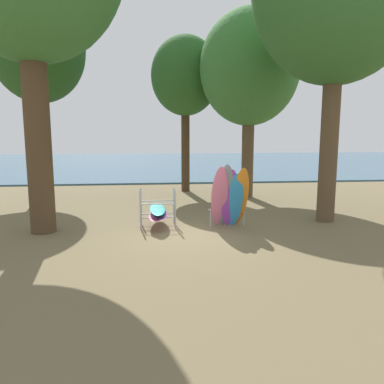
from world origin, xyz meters
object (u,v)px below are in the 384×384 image
object	(u,v)px
tree_mid_behind	(250,69)
tree_far_left_back	(38,50)
tree_far_right_back	(185,77)
board_storage_rack	(158,211)
leaning_board_pile	(229,198)

from	to	relation	value
tree_mid_behind	tree_far_left_back	xyz separation A→B (m)	(-9.74, 1.39, 0.90)
tree_far_right_back	board_storage_rack	bearing A→B (deg)	-101.88
board_storage_rack	tree_mid_behind	bearing A→B (deg)	50.85
tree_mid_behind	tree_far_right_back	bearing A→B (deg)	141.20
tree_far_right_back	leaning_board_pile	distance (m)	9.48
tree_far_right_back	leaning_board_pile	size ratio (longest dim) A/B	3.78
tree_mid_behind	tree_far_left_back	size ratio (longest dim) A/B	0.92
tree_far_right_back	board_storage_rack	world-z (taller)	tree_far_right_back
tree_far_left_back	tree_far_right_back	distance (m)	7.09
tree_far_left_back	board_storage_rack	bearing A→B (deg)	-51.49
board_storage_rack	tree_far_right_back	bearing A→B (deg)	78.12
tree_mid_behind	leaning_board_pile	distance (m)	7.97
tree_far_left_back	board_storage_rack	distance (m)	10.73
tree_far_left_back	board_storage_rack	world-z (taller)	tree_far_left_back
leaning_board_pile	tree_mid_behind	bearing A→B (deg)	70.37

